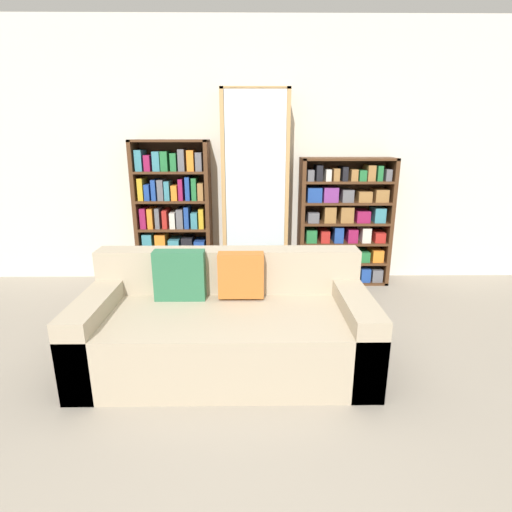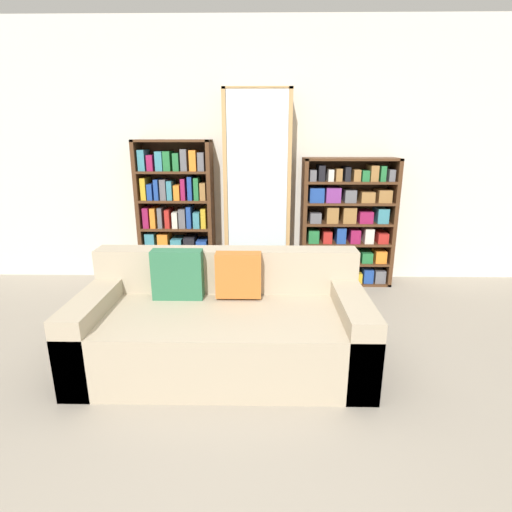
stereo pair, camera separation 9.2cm
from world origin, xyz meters
The scene contains 7 objects.
ground_plane centered at (0.00, 0.00, 0.00)m, with size 16.00×16.00×0.00m, color gray.
wall_back centered at (0.00, 2.52, 1.35)m, with size 6.49×0.06×2.70m.
couch centered at (-0.22, 0.66, 0.27)m, with size 1.94×0.92×0.78m.
bookshelf_left centered at (-0.87, 2.32, 0.74)m, with size 0.78×0.32×1.52m.
display_cabinet centered at (0.00, 2.30, 1.00)m, with size 0.67×0.36×2.00m.
bookshelf_right centered at (0.95, 2.32, 0.65)m, with size 0.97×0.32×1.34m.
wine_bottle centered at (0.35, 1.39, 0.16)m, with size 0.09×0.09×0.40m.
Camera 2 is at (0.05, -1.88, 1.55)m, focal length 28.00 mm.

